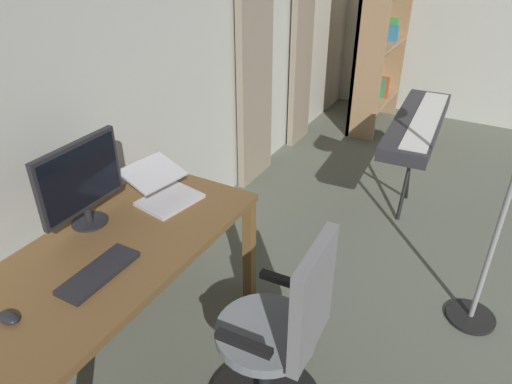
% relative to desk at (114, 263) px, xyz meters
% --- Properties ---
extents(back_room_partition, '(5.88, 0.10, 2.63)m').
position_rel_desk_xyz_m(back_room_partition, '(-1.52, -0.52, 0.67)').
color(back_room_partition, silver).
rests_on(back_room_partition, ground).
extents(curtain_left_panel, '(0.39, 0.06, 2.24)m').
position_rel_desk_xyz_m(curtain_left_panel, '(-3.03, -0.41, 0.48)').
color(curtain_left_panel, gray).
rests_on(curtain_left_panel, ground).
extents(curtain_right_panel, '(0.50, 0.06, 2.24)m').
position_rel_desk_xyz_m(curtain_right_panel, '(-2.11, -0.41, 0.48)').
color(curtain_right_panel, gray).
rests_on(curtain_right_panel, ground).
extents(desk, '(1.54, 0.73, 0.73)m').
position_rel_desk_xyz_m(desk, '(0.00, 0.00, 0.00)').
color(desk, brown).
rests_on(desk, ground).
extents(office_chair, '(0.56, 0.56, 1.04)m').
position_rel_desk_xyz_m(office_chair, '(-0.08, 0.85, -0.17)').
color(office_chair, black).
rests_on(office_chair, ground).
extents(computer_monitor, '(0.49, 0.18, 0.44)m').
position_rel_desk_xyz_m(computer_monitor, '(-0.11, -0.25, 0.33)').
color(computer_monitor, '#232328').
rests_on(computer_monitor, desk).
extents(computer_keyboard, '(0.37, 0.14, 0.02)m').
position_rel_desk_xyz_m(computer_keyboard, '(0.16, 0.09, 0.10)').
color(computer_keyboard, '#232328').
rests_on(computer_keyboard, desk).
extents(laptop, '(0.36, 0.40, 0.17)m').
position_rel_desk_xyz_m(laptop, '(-0.47, -0.06, 0.14)').
color(laptop, silver).
rests_on(laptop, desk).
extents(computer_mouse, '(0.06, 0.10, 0.04)m').
position_rel_desk_xyz_m(computer_mouse, '(0.53, -0.01, 0.10)').
color(computer_mouse, '#232328').
rests_on(computer_mouse, desk).
extents(mug_coffee, '(0.13, 0.08, 0.11)m').
position_rel_desk_xyz_m(mug_coffee, '(-0.69, -0.27, 0.14)').
color(mug_coffee, '#CC3D33').
rests_on(mug_coffee, desk).
extents(bookshelf, '(0.91, 0.30, 1.79)m').
position_rel_desk_xyz_m(bookshelf, '(-3.80, 0.10, 0.27)').
color(bookshelf, tan).
rests_on(bookshelf, ground).
extents(piano_keyboard, '(1.31, 0.40, 0.79)m').
position_rel_desk_xyz_m(piano_keyboard, '(-2.20, 0.91, 0.08)').
color(piano_keyboard, black).
rests_on(piano_keyboard, ground).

